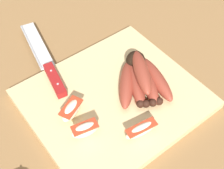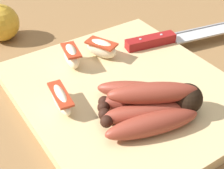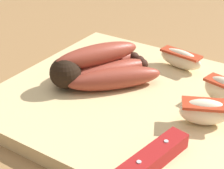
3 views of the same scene
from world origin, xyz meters
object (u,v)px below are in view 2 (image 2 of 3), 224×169
object	(u,v)px
apple_wedge_middle	(71,56)
chefs_knife	(172,37)
apple_wedge_far	(61,99)
apple_wedge_near	(101,48)
whole_apple	(1,23)
banana_bunch	(152,104)

from	to	relation	value
apple_wedge_middle	chefs_knife	bearing A→B (deg)	81.24
apple_wedge_middle	apple_wedge_far	bearing A→B (deg)	-36.21
chefs_knife	apple_wedge_far	world-z (taller)	apple_wedge_far
apple_wedge_near	whole_apple	world-z (taller)	whole_apple
apple_wedge_middle	whole_apple	bearing A→B (deg)	-162.90
banana_bunch	apple_wedge_near	world-z (taller)	banana_bunch
chefs_knife	apple_wedge_far	size ratio (longest dim) A/B	3.82
apple_wedge_near	apple_wedge_middle	size ratio (longest dim) A/B	1.08
whole_apple	apple_wedge_middle	bearing A→B (deg)	17.10
apple_wedge_far	whole_apple	world-z (taller)	whole_apple
apple_wedge_near	apple_wedge_far	bearing A→B (deg)	-55.45
apple_wedge_near	apple_wedge_middle	xyz separation A→B (m)	(-0.00, -0.06, 0.00)
apple_wedge_far	banana_bunch	bearing A→B (deg)	49.51
banana_bunch	apple_wedge_middle	size ratio (longest dim) A/B	2.70
banana_bunch	apple_wedge_far	distance (m)	0.13
chefs_knife	apple_wedge_middle	world-z (taller)	apple_wedge_middle
chefs_knife	apple_wedge_far	distance (m)	0.28
apple_wedge_near	whole_apple	distance (m)	0.23
banana_bunch	chefs_knife	size ratio (longest dim) A/B	0.58
chefs_knife	apple_wedge_far	xyz separation A→B (m)	(0.06, -0.27, 0.01)
banana_bunch	apple_wedge_middle	xyz separation A→B (m)	(-0.18, -0.03, -0.00)
apple_wedge_near	apple_wedge_far	distance (m)	0.15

